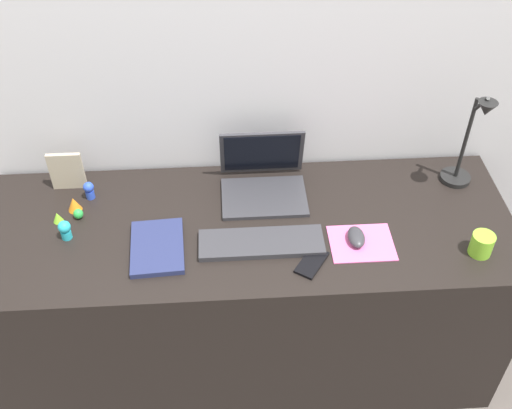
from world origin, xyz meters
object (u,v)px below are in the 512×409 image
at_px(desk_lamp, 469,144).
at_px(toy_figurine_cyan, 65,229).
at_px(keyboard, 261,243).
at_px(mouse, 356,237).
at_px(toy_figurine_lime, 58,217).
at_px(toy_figurine_orange, 74,204).
at_px(laptop, 263,177).
at_px(picture_frame, 67,171).
at_px(notebook_pad, 157,247).
at_px(cell_phone, 312,263).
at_px(toy_figurine_green, 78,214).
at_px(toy_figurine_blue, 89,190).
at_px(coffee_mug, 482,244).

relative_size(desk_lamp, toy_figurine_cyan, 5.65).
relative_size(keyboard, mouse, 4.27).
bearing_deg(toy_figurine_lime, keyboard, -12.86).
xyz_separation_m(desk_lamp, toy_figurine_cyan, (-1.38, -0.18, -0.15)).
height_order(mouse, toy_figurine_orange, toy_figurine_orange).
xyz_separation_m(laptop, mouse, (0.29, -0.29, -0.03)).
distance_m(laptop, toy_figurine_orange, 0.67).
distance_m(picture_frame, toy_figurine_cyan, 0.26).
bearing_deg(notebook_pad, laptop, 34.14).
distance_m(cell_phone, toy_figurine_green, 0.82).
relative_size(notebook_pad, toy_figurine_blue, 3.54).
relative_size(cell_phone, toy_figurine_cyan, 1.81).
distance_m(cell_phone, toy_figurine_lime, 0.88).
bearing_deg(toy_figurine_cyan, toy_figurine_orange, 87.18).
relative_size(mouse, toy_figurine_lime, 2.48).
bearing_deg(keyboard, toy_figurine_orange, 161.59).
xyz_separation_m(mouse, toy_figurine_lime, (-1.00, 0.16, -0.00)).
bearing_deg(coffee_mug, picture_frame, 163.24).
bearing_deg(laptop, coffee_mug, -28.01).
distance_m(keyboard, cell_phone, 0.18).
bearing_deg(picture_frame, desk_lamp, -3.26).
distance_m(notebook_pad, toy_figurine_green, 0.32).
bearing_deg(toy_figurine_lime, mouse, -9.13).
xyz_separation_m(coffee_mug, toy_figurine_lime, (-1.39, 0.24, -0.02)).
bearing_deg(laptop, cell_phone, -70.95).
bearing_deg(desk_lamp, toy_figurine_orange, -178.20).
relative_size(keyboard, toy_figurine_lime, 10.57).
xyz_separation_m(laptop, notebook_pad, (-0.37, -0.28, -0.04)).
bearing_deg(toy_figurine_green, toy_figurine_orange, 114.33).
bearing_deg(mouse, desk_lamp, 31.47).
height_order(keyboard, picture_frame, picture_frame).
height_order(coffee_mug, toy_figurine_green, coffee_mug).
relative_size(laptop, toy_figurine_cyan, 4.24).
xyz_separation_m(laptop, desk_lamp, (0.71, -0.03, 0.13)).
distance_m(cell_phone, toy_figurine_cyan, 0.82).
xyz_separation_m(laptop, toy_figurine_blue, (-0.62, -0.01, -0.02)).
relative_size(toy_figurine_orange, toy_figurine_green, 1.44).
height_order(keyboard, mouse, mouse).
height_order(laptop, toy_figurine_lime, laptop).
height_order(desk_lamp, toy_figurine_cyan, desk_lamp).
bearing_deg(toy_figurine_orange, keyboard, -18.41).
bearing_deg(toy_figurine_cyan, laptop, 17.11).
relative_size(desk_lamp, coffee_mug, 5.19).
bearing_deg(toy_figurine_cyan, desk_lamp, 7.41).
bearing_deg(toy_figurine_cyan, toy_figurine_blue, 75.26).
height_order(toy_figurine_lime, toy_figurine_green, toy_figurine_lime).
distance_m(notebook_pad, toy_figurine_lime, 0.38).
distance_m(keyboard, toy_figurine_lime, 0.70).
bearing_deg(mouse, laptop, 135.17).
bearing_deg(picture_frame, keyboard, -26.52).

